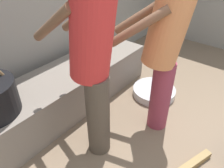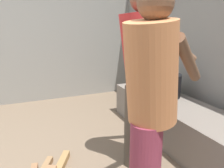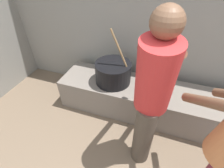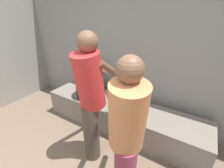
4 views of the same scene
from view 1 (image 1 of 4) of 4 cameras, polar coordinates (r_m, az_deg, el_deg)
block_enclosure_rear at (r=2.61m, az=-20.61°, el=19.31°), size 5.65×0.20×2.17m
hearth_ledge at (r=2.44m, az=-15.11°, el=-3.61°), size 2.62×0.60×0.44m
cook_in_red_shirt at (r=1.61m, az=-5.10°, el=6.49°), size 0.36×0.68×1.62m
cook_in_orange_shirt at (r=1.95m, az=13.19°, el=8.76°), size 0.60×0.71×1.52m
metal_mixing_bowl at (r=2.80m, az=10.74°, el=-1.91°), size 0.52×0.52×0.09m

